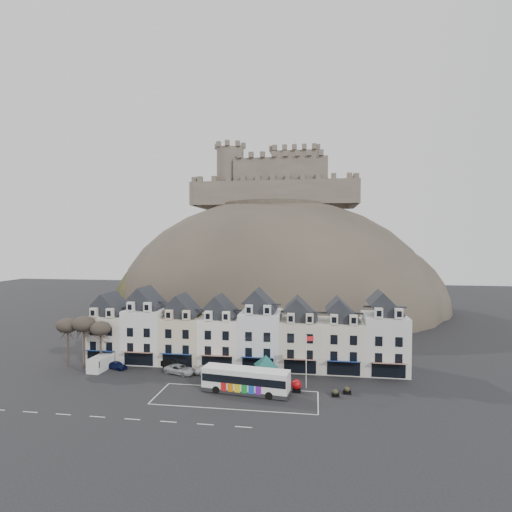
{
  "coord_description": "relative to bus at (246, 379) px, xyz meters",
  "views": [
    {
      "loc": [
        12.54,
        -51.12,
        21.37
      ],
      "look_at": [
        1.32,
        24.0,
        18.4
      ],
      "focal_mm": 28.0,
      "sensor_mm": 36.0,
      "label": 1
    }
  ],
  "objects": [
    {
      "name": "tree_left_near",
      "position": [
        -25.99,
        7.37,
        4.64
      ],
      "size": [
        3.43,
        3.43,
        7.84
      ],
      "color": "#372A23",
      "rests_on": "ground"
    },
    {
      "name": "car_charcoal",
      "position": [
        3.73,
        6.37,
        -1.26
      ],
      "size": [
        4.22,
        2.57,
        1.31
      ],
      "primitive_type": "imported",
      "rotation": [
        0.0,
        0.0,
        1.25
      ],
      "color": "black",
      "rests_on": "ground"
    },
    {
      "name": "planter_east",
      "position": [
        12.36,
        0.48,
        -1.43
      ],
      "size": [
        1.06,
        0.71,
        1.01
      ],
      "rotation": [
        0.0,
        0.0,
        0.09
      ],
      "color": "black",
      "rests_on": "ground"
    },
    {
      "name": "tree_left_mid",
      "position": [
        -28.99,
        7.37,
        5.33
      ],
      "size": [
        3.78,
        3.78,
        8.64
      ],
      "color": "#372A23",
      "rests_on": "ground"
    },
    {
      "name": "car_navy",
      "position": [
        -22.98,
        7.11,
        -1.28
      ],
      "size": [
        4.0,
        2.75,
        1.27
      ],
      "primitive_type": "imported",
      "rotation": [
        0.0,
        0.0,
        1.2
      ],
      "color": "#0B123A",
      "rests_on": "ground"
    },
    {
      "name": "ground",
      "position": [
        -2.99,
        -3.13,
        -1.92
      ],
      "size": [
        300.0,
        300.0,
        0.0
      ],
      "primitive_type": "plane",
      "color": "black",
      "rests_on": "ground"
    },
    {
      "name": "bus",
      "position": [
        0.0,
        0.0,
        0.0
      ],
      "size": [
        12.55,
        4.49,
        3.47
      ],
      "rotation": [
        0.0,
        0.0,
        -0.14
      ],
      "color": "#262628",
      "rests_on": "ground"
    },
    {
      "name": "car_black",
      "position": [
        -13.79,
        8.87,
        -1.13
      ],
      "size": [
        5.04,
        3.22,
        1.57
      ],
      "primitive_type": "imported",
      "rotation": [
        0.0,
        0.0,
        1.21
      ],
      "color": "black",
      "rests_on": "ground"
    },
    {
      "name": "flagpole",
      "position": [
        8.41,
        3.09,
        2.53
      ],
      "size": [
        1.08,
        0.41,
        7.79
      ],
      "rotation": [
        0.0,
        0.0,
        0.32
      ],
      "color": "silver",
      "rests_on": "ground"
    },
    {
      "name": "car_silver",
      "position": [
        -11.86,
        6.37,
        -1.21
      ],
      "size": [
        5.49,
        3.72,
        1.42
      ],
      "primitive_type": "imported",
      "rotation": [
        0.0,
        0.0,
        1.27
      ],
      "color": "#B4B7BC",
      "rests_on": "ground"
    },
    {
      "name": "castle",
      "position": [
        -2.49,
        72.81,
        38.28
      ],
      "size": [
        50.2,
        22.2,
        22.0
      ],
      "color": "brown",
      "rests_on": "ground"
    },
    {
      "name": "white_van",
      "position": [
        -25.47,
        6.37,
        -0.78
      ],
      "size": [
        2.33,
        5.04,
        2.27
      ],
      "rotation": [
        0.0,
        0.0,
        -0.03
      ],
      "color": "silver",
      "rests_on": "ground"
    },
    {
      "name": "red_buoy",
      "position": [
        7.01,
        1.52,
        -1.03
      ],
      "size": [
        1.41,
        1.41,
        1.74
      ],
      "rotation": [
        0.0,
        0.0,
        0.02
      ],
      "color": "black",
      "rests_on": "ground"
    },
    {
      "name": "townhouse_terrace",
      "position": [
        -2.85,
        12.84,
        3.38
      ],
      "size": [
        54.4,
        9.35,
        11.8
      ],
      "color": "silver",
      "rests_on": "ground"
    },
    {
      "name": "castle_hill",
      "position": [
        -1.74,
        65.82,
        -1.81
      ],
      "size": [
        100.0,
        76.0,
        68.0
      ],
      "color": "#39322C",
      "rests_on": "ground"
    },
    {
      "name": "bus_shelter",
      "position": [
        2.21,
        5.15,
        1.17
      ],
      "size": [
        5.75,
        5.75,
        3.97
      ],
      "rotation": [
        0.0,
        0.0,
        0.41
      ],
      "color": "#10311E",
      "rests_on": "ground"
    },
    {
      "name": "car_white",
      "position": [
        -7.39,
        7.18,
        -1.25
      ],
      "size": [
        4.93,
        3.49,
        1.33
      ],
      "primitive_type": "imported",
      "rotation": [
        0.0,
        0.0,
        1.97
      ],
      "color": "silver",
      "rests_on": "ground"
    },
    {
      "name": "coach_bay_markings",
      "position": [
        -0.99,
        -1.88,
        -1.92
      ],
      "size": [
        22.0,
        7.5,
        0.01
      ],
      "primitive_type": "cube",
      "color": "silver",
      "rests_on": "ground"
    },
    {
      "name": "car_maroon",
      "position": [
        1.81,
        6.37,
        -1.3
      ],
      "size": [
        3.71,
        1.73,
        1.23
      ],
      "primitive_type": "imported",
      "rotation": [
        0.0,
        0.0,
        1.65
      ],
      "color": "#660509",
      "rests_on": "ground"
    },
    {
      "name": "tree_left_far",
      "position": [
        -31.99,
        7.37,
        4.98
      ],
      "size": [
        3.61,
        3.61,
        8.24
      ],
      "color": "#372A23",
      "rests_on": "ground"
    },
    {
      "name": "planter_west",
      "position": [
        14.01,
        1.68,
        -1.42
      ],
      "size": [
        1.1,
        0.73,
        1.04
      ],
      "rotation": [
        0.0,
        0.0,
        0.14
      ],
      "color": "black",
      "rests_on": "ground"
    }
  ]
}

